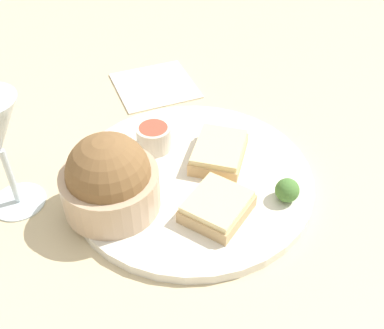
% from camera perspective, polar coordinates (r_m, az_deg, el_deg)
% --- Properties ---
extents(ground_plane, '(4.00, 4.00, 0.00)m').
position_cam_1_polar(ground_plane, '(0.65, 0.00, -2.22)').
color(ground_plane, '#C6B289').
extents(dinner_plate, '(0.32, 0.32, 0.01)m').
position_cam_1_polar(dinner_plate, '(0.65, 0.00, -1.78)').
color(dinner_plate, silver).
rests_on(dinner_plate, ground_plane).
extents(salad_bowl, '(0.12, 0.12, 0.10)m').
position_cam_1_polar(salad_bowl, '(0.58, -9.75, -1.87)').
color(salad_bowl, tan).
rests_on(salad_bowl, dinner_plate).
extents(sauce_ramekin, '(0.05, 0.05, 0.04)m').
position_cam_1_polar(sauce_ramekin, '(0.68, -4.41, 3.41)').
color(sauce_ramekin, beige).
rests_on(sauce_ramekin, dinner_plate).
extents(cheese_toast_near, '(0.11, 0.10, 0.03)m').
position_cam_1_polar(cheese_toast_near, '(0.66, 3.25, 1.44)').
color(cheese_toast_near, tan).
rests_on(cheese_toast_near, dinner_plate).
extents(cheese_toast_far, '(0.09, 0.09, 0.03)m').
position_cam_1_polar(cheese_toast_far, '(0.59, 3.01, -5.01)').
color(cheese_toast_far, tan).
rests_on(cheese_toast_far, dinner_plate).
extents(garnish, '(0.03, 0.03, 0.03)m').
position_cam_1_polar(garnish, '(0.61, 11.22, -3.01)').
color(garnish, '#477533').
rests_on(garnish, dinner_plate).
extents(napkin, '(0.17, 0.17, 0.01)m').
position_cam_1_polar(napkin, '(0.84, -4.41, 9.38)').
color(napkin, beige).
rests_on(napkin, ground_plane).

